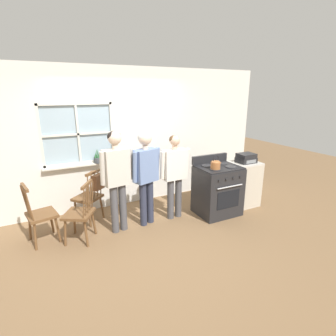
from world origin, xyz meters
TOP-DOWN VIEW (x-y plane):
  - ground_plane at (0.00, 0.00)m, footprint 16.00×16.00m
  - wall_back at (0.04, 1.40)m, footprint 6.40×0.16m
  - chair_by_window at (-0.73, 0.90)m, footprint 0.58×0.58m
  - chair_near_wall at (-1.51, 0.54)m, footprint 0.48×0.49m
  - chair_center_cluster at (-0.97, 0.32)m, footprint 0.56×0.56m
  - person_elderly_left at (-0.36, 0.33)m, footprint 0.56×0.27m
  - person_teen_center at (0.15, 0.36)m, footprint 0.56×0.32m
  - person_adult_right at (0.69, 0.35)m, footprint 0.58×0.23m
  - stove at (1.49, 0.15)m, footprint 0.77×0.68m
  - kettle at (1.32, 0.02)m, footprint 0.21×0.17m
  - potted_plant at (-0.45, 1.31)m, footprint 0.13×0.13m
  - handbag at (-0.58, 0.73)m, footprint 0.25×0.25m
  - side_counter at (2.20, 0.24)m, footprint 0.55×0.50m
  - stereo at (2.20, 0.22)m, footprint 0.34×0.29m

SIDE VIEW (x-z plane):
  - ground_plane at x=0.00m, z-range 0.00..0.00m
  - chair_by_window at x=-0.73m, z-range -0.03..0.92m
  - chair_near_wall at x=-1.51m, z-range -0.03..0.92m
  - chair_center_cluster at x=-0.97m, z-range -0.03..0.92m
  - side_counter at x=2.20m, z-range 0.00..0.90m
  - stove at x=1.49m, z-range -0.07..1.01m
  - handbag at x=-0.58m, z-range 0.63..0.93m
  - person_adult_right at x=0.69m, z-range 0.15..1.68m
  - stereo at x=2.20m, z-range 0.90..1.08m
  - person_teen_center at x=0.15m, z-range 0.19..1.81m
  - person_elderly_left at x=-0.36m, z-range 0.18..1.85m
  - kettle at x=1.32m, z-range 0.90..1.15m
  - potted_plant at x=-0.45m, z-range 0.89..1.17m
  - wall_back at x=0.04m, z-range -0.01..2.69m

